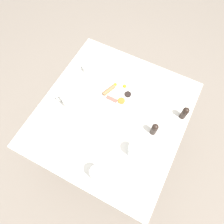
% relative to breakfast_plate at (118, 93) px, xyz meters
% --- Properties ---
extents(ground_plane, '(8.00, 8.00, 0.00)m').
position_rel_breakfast_plate_xyz_m(ground_plane, '(-0.16, -0.04, -0.75)').
color(ground_plane, '#70665B').
extents(table, '(1.07, 1.00, 0.74)m').
position_rel_breakfast_plate_xyz_m(table, '(-0.16, -0.04, -0.08)').
color(table, silver).
rests_on(table, ground_plane).
extents(breakfast_plate, '(0.27, 0.27, 0.04)m').
position_rel_breakfast_plate_xyz_m(breakfast_plate, '(0.00, 0.00, 0.00)').
color(breakfast_plate, white).
rests_on(breakfast_plate, table).
extents(teapot_near, '(0.13, 0.21, 0.13)m').
position_rel_breakfast_plate_xyz_m(teapot_near, '(-0.22, 0.26, 0.04)').
color(teapot_near, white).
rests_on(teapot_near, table).
extents(teacup_with_saucer_left, '(0.15, 0.15, 0.06)m').
position_rel_breakfast_plate_xyz_m(teacup_with_saucer_left, '(0.08, 0.29, 0.02)').
color(teacup_with_saucer_left, white).
rests_on(teacup_with_saucer_left, table).
extents(water_glass_tall, '(0.08, 0.08, 0.12)m').
position_rel_breakfast_plate_xyz_m(water_glass_tall, '(-0.58, -0.15, 0.05)').
color(water_glass_tall, white).
rests_on(water_glass_tall, table).
extents(water_glass_short, '(0.08, 0.08, 0.11)m').
position_rel_breakfast_plate_xyz_m(water_glass_short, '(-0.35, -0.29, 0.05)').
color(water_glass_short, white).
rests_on(water_glass_short, table).
extents(pepper_grinder, '(0.04, 0.04, 0.12)m').
position_rel_breakfast_plate_xyz_m(pepper_grinder, '(0.04, -0.48, 0.05)').
color(pepper_grinder, black).
rests_on(pepper_grinder, table).
extents(salt_grinder, '(0.04, 0.04, 0.12)m').
position_rel_breakfast_plate_xyz_m(salt_grinder, '(-0.16, -0.35, 0.05)').
color(salt_grinder, black).
rests_on(salt_grinder, table).
extents(napkin_folded, '(0.16, 0.15, 0.01)m').
position_rel_breakfast_plate_xyz_m(napkin_folded, '(-0.35, -0.00, -0.01)').
color(napkin_folded, white).
rests_on(napkin_folded, table).
extents(fork_by_plate, '(0.18, 0.07, 0.00)m').
position_rel_breakfast_plate_xyz_m(fork_by_plate, '(-0.57, 0.28, -0.01)').
color(fork_by_plate, silver).
rests_on(fork_by_plate, table).
extents(knife_by_plate, '(0.08, 0.22, 0.00)m').
position_rel_breakfast_plate_xyz_m(knife_by_plate, '(0.06, -0.28, -0.01)').
color(knife_by_plate, silver).
rests_on(knife_by_plate, table).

